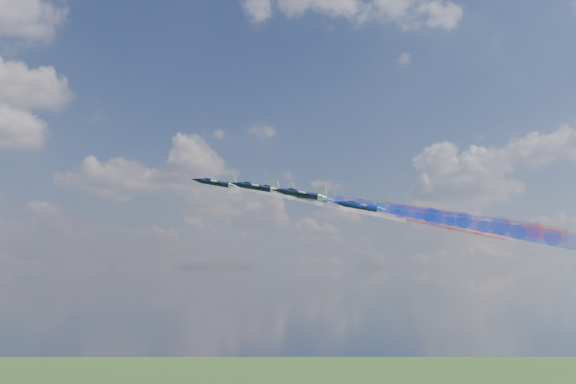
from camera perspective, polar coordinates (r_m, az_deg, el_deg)
jet_lead at (r=168.06m, az=-5.93°, el=0.74°), size 15.34×15.40×5.61m
trail_lead at (r=161.74m, az=2.56°, el=-0.66°), size 31.52×31.46×11.33m
jet_inner_left at (r=154.70m, az=-2.63°, el=0.40°), size 15.34×15.40×5.61m
trail_inner_left at (r=150.01m, az=6.69°, el=-1.12°), size 31.52×31.46×11.33m
jet_inner_right at (r=174.03m, az=-1.11°, el=0.19°), size 15.34×15.40×5.61m
trail_inner_right at (r=169.78m, az=7.17°, el=-1.16°), size 31.52×31.46×11.33m
jet_outer_left at (r=141.11m, az=1.11°, el=-0.18°), size 15.34×15.40×5.61m
trail_outer_left at (r=138.29m, az=11.38°, el=-1.85°), size 31.52×31.46×11.33m
jet_center_third at (r=161.50m, az=2.08°, el=-0.52°), size 15.34×15.40×5.61m
trail_center_third at (r=158.84m, az=11.04°, el=-1.97°), size 31.52×31.46×11.33m
jet_outer_right at (r=183.14m, az=3.14°, el=-0.94°), size 15.34×15.40×5.61m
trail_outer_right at (r=180.74m, az=11.04°, el=-2.23°), size 31.52×31.46×11.33m
jet_rear_left at (r=149.69m, az=5.97°, el=-1.18°), size 15.34×15.40×5.61m
trail_rear_left at (r=148.96m, az=15.65°, el=-2.73°), size 31.52×31.46×11.33m
jet_rear_right at (r=171.27m, az=6.66°, el=-0.99°), size 15.34×15.40×5.61m
trail_rear_right at (r=170.54m, az=15.11°, el=-2.34°), size 31.52×31.46×11.33m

